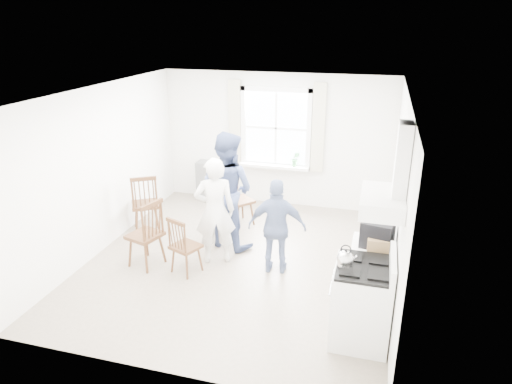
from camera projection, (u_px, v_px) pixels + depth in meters
name	position (u px, v px, depth m)	size (l,w,h in m)	color
room_shell	(238.00, 182.00, 6.64)	(4.62, 5.12, 2.64)	gray
window_assembly	(276.00, 133.00, 8.79)	(1.88, 0.24, 1.70)	white
range_hood	(389.00, 188.00, 4.70)	(0.45, 0.76, 0.94)	white
shelf_unit	(207.00, 180.00, 9.41)	(0.40, 0.30, 0.80)	slate
gas_stove	(362.00, 302.00, 5.25)	(0.68, 0.76, 1.12)	white
kettle	(345.00, 259.00, 5.04)	(0.19, 0.19, 0.27)	silver
low_cabinet	(370.00, 274.00, 5.87)	(0.50, 0.55, 0.90)	white
stereo_stack	(378.00, 233.00, 5.59)	(0.43, 0.40, 0.33)	black
cardboard_box	(378.00, 245.00, 5.49)	(0.26, 0.18, 0.16)	olive
windsor_chair_a	(145.00, 198.00, 7.80)	(0.61, 0.61, 1.07)	#482A17
windsor_chair_b	(180.00, 241.00, 6.54)	(0.49, 0.49, 0.90)	#482A17
windsor_chair_c	(150.00, 227.00, 6.72)	(0.55, 0.56, 1.07)	#482A17
person_left	(215.00, 211.00, 6.81)	(0.61, 0.61, 1.67)	white
person_mid	(227.00, 190.00, 7.31)	(0.93, 0.93, 1.91)	#475683
person_right	(277.00, 227.00, 6.57)	(0.84, 0.84, 1.44)	navy
potted_plant	(295.00, 159.00, 8.77)	(0.16, 0.16, 0.29)	#377C3C
windsor_chair_d	(235.00, 194.00, 8.11)	(0.58, 0.58, 1.00)	#482A17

